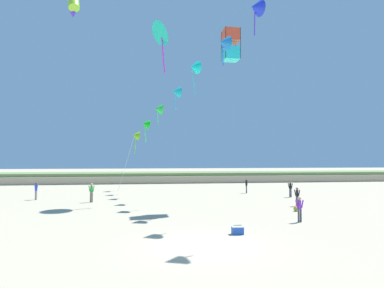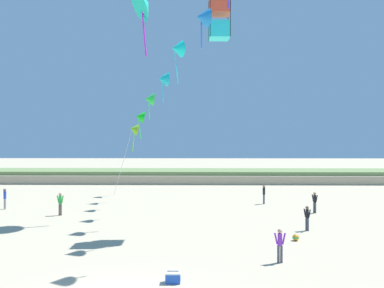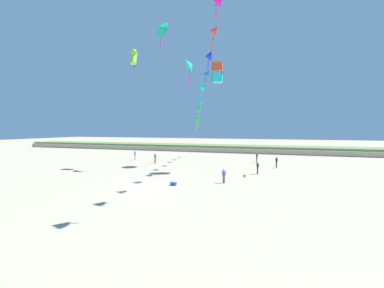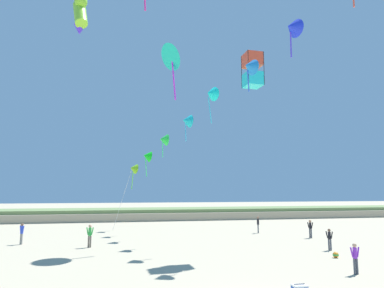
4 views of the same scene
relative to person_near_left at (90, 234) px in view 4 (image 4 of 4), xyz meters
The scene contains 12 objects.
dune_ridge 26.65m from the person_near_left, 74.53° to the left, with size 120.00×9.07×1.57m.
person_near_left is the anchor object (origin of this frame).
person_near_right 5.97m from the person_near_left, 154.00° to the left, with size 0.46×0.47×1.65m.
person_mid_center 17.90m from the person_near_left, 39.62° to the right, with size 0.53×0.21×1.52m.
person_far_left 17.41m from the person_near_left, 16.17° to the right, with size 0.38×0.46×1.50m.
person_far_right 18.96m from the person_near_left, ahead, with size 0.38×0.50×1.59m.
person_far_center 16.79m from the person_near_left, 19.96° to the left, with size 0.31×0.56×1.65m.
kite_banner_string 15.20m from the person_near_left, 25.70° to the right, with size 14.61×33.80×17.79m.
large_kite_low_lead 17.17m from the person_near_left, 21.12° to the right, with size 1.33×1.33×2.51m.
large_kite_mid_trail 15.69m from the person_near_left, 99.89° to the right, with size 1.31×1.82×2.73m.
large_kite_high_solo 15.62m from the person_near_left, ahead, with size 2.57×2.85×4.98m.
beach_ball 17.12m from the person_near_left, 25.45° to the right, with size 0.36×0.36×0.36m.
Camera 4 is at (-5.08, -11.11, 4.11)m, focal length 32.00 mm.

